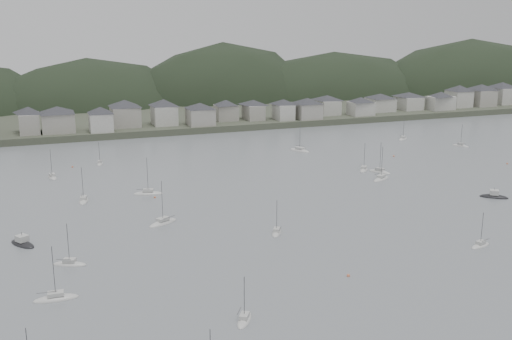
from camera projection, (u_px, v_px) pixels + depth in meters
name	position (u px, v px, depth m)	size (l,w,h in m)	color
ground	(388.00, 287.00, 117.19)	(900.00, 900.00, 0.00)	slate
far_shore_land	(138.00, 99.00, 385.50)	(900.00, 250.00, 3.00)	#383D2D
forested_ridge	(154.00, 125.00, 366.89)	(851.55, 103.94, 102.57)	black
waterfront_town	(276.00, 107.00, 299.00)	(451.48, 28.46, 12.92)	gray
sailboat_lead	(56.00, 299.00, 111.89)	(8.36, 2.94, 11.31)	beige
moored_fleet	(283.00, 199.00, 174.23)	(266.90, 150.63, 12.95)	beige
motor_launch_near	(494.00, 197.00, 176.32)	(8.10, 7.36, 3.93)	black
motor_launch_far	(23.00, 244.00, 139.16)	(6.94, 8.57, 3.97)	black
mooring_buoys	(290.00, 203.00, 170.36)	(186.60, 138.68, 0.70)	#D16C45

